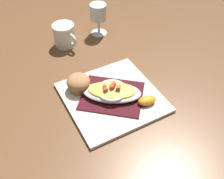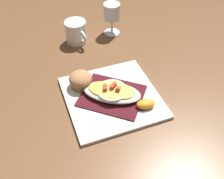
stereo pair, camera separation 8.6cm
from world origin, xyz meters
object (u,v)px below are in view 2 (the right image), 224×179
Objects in this scene: muffin at (81,80)px; orange_garnish at (145,104)px; square_plate at (112,97)px; gratin_dish at (112,91)px; stemmed_glass at (112,13)px; coffee_mug at (76,33)px.

muffin is 0.23m from orange_garnish.
orange_garnish is at bearing 46.14° from square_plate.
stemmed_glass reaches higher than gratin_dish.
square_plate is 0.12m from muffin.
stemmed_glass is (-0.38, 0.13, 0.09)m from square_plate.
orange_garnish is 0.46m from stemmed_glass.
gratin_dish is 0.36m from coffee_mug.
muffin is at bearing -133.83° from gratin_dish.
muffin reaches higher than square_plate.
square_plate is 0.12m from orange_garnish.
gratin_dish reaches higher than square_plate.
coffee_mug is at bearing -175.37° from gratin_dish.
gratin_dish is at bearing 46.17° from muffin.
gratin_dish is 3.17× the size of orange_garnish.
stemmed_glass is at bearing 96.50° from coffee_mug.
coffee_mug is (-0.36, -0.03, 0.03)m from square_plate.
orange_garnish is 0.45m from coffee_mug.
stemmed_glass is at bearing 160.84° from gratin_dish.
gratin_dish is 0.40m from stemmed_glass.
gratin_dish is 1.58× the size of stemmed_glass.
orange_garnish is 0.50× the size of stemmed_glass.
gratin_dish is (0.00, 0.00, 0.03)m from square_plate.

